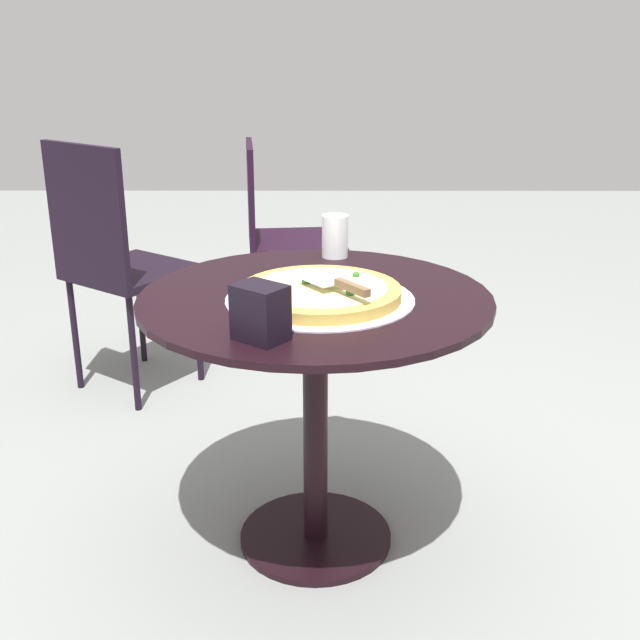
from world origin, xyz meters
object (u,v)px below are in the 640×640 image
object	(u,v)px
patio_table	(315,358)
drinking_cup	(335,236)
pizza_server	(339,284)
patio_chair_far	(113,254)
napkin_dispenser	(260,313)
patio_chair_near	(279,227)
pizza_on_tray	(320,293)

from	to	relation	value
patio_table	drinking_cup	bearing A→B (deg)	-8.56
pizza_server	patio_chair_far	distance (m)	1.31
napkin_dispenser	patio_chair_near	world-z (taller)	patio_chair_near
pizza_on_tray	pizza_server	distance (m)	0.08
patio_table	pizza_on_tray	size ratio (longest dim) A/B	1.91
drinking_cup	napkin_dispenser	world-z (taller)	drinking_cup
pizza_server	patio_chair_far	xyz separation A→B (m)	(1.03, 0.79, -0.21)
drinking_cup	napkin_dispenser	distance (m)	0.66
drinking_cup	patio_table	bearing A→B (deg)	171.44
patio_table	pizza_on_tray	distance (m)	0.18
pizza_on_tray	patio_chair_near	world-z (taller)	patio_chair_near
napkin_dispenser	patio_chair_far	distance (m)	1.40
pizza_on_tray	pizza_server	world-z (taller)	pizza_server
pizza_on_tray	patio_table	bearing A→B (deg)	18.85
pizza_on_tray	patio_chair_far	size ratio (longest dim) A/B	0.48
pizza_server	napkin_dispenser	bearing A→B (deg)	141.69
patio_chair_far	patio_chair_near	bearing A→B (deg)	-45.53
pizza_server	patio_chair_near	distance (m)	1.61
drinking_cup	patio_chair_near	bearing A→B (deg)	11.00
patio_table	drinking_cup	world-z (taller)	drinking_cup
pizza_server	drinking_cup	distance (m)	0.43
napkin_dispenser	pizza_on_tray	bearing A→B (deg)	-77.37
drinking_cup	patio_chair_far	distance (m)	1.01
pizza_server	drinking_cup	size ratio (longest dim) A/B	1.68
pizza_server	drinking_cup	xyz separation A→B (m)	(0.43, 0.00, 0.00)
patio_table	napkin_dispenser	size ratio (longest dim) A/B	7.31
patio_table	patio_chair_far	size ratio (longest dim) A/B	0.91
patio_chair_far	patio_table	bearing A→B (deg)	-141.93
patio_chair_near	patio_chair_far	size ratio (longest dim) A/B	0.92
patio_table	pizza_on_tray	bearing A→B (deg)	-161.15
pizza_on_tray	napkin_dispenser	bearing A→B (deg)	154.80
patio_table	patio_chair_near	bearing A→B (deg)	6.52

